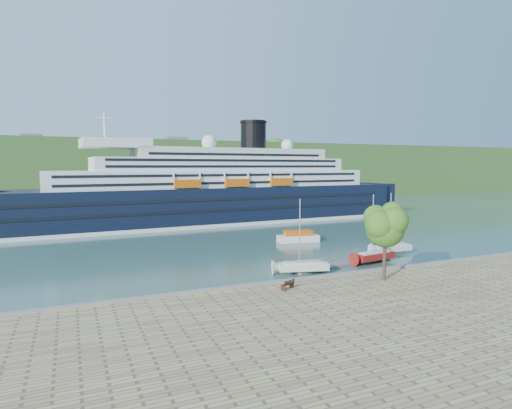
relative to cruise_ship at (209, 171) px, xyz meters
The scene contains 11 objects.
ground 58.88m from the cruise_ship, 88.79° to the right, with size 400.00×400.00×0.00m, color #2D5149.
far_hillside 87.52m from the cruise_ship, 89.20° to the left, with size 400.00×50.00×24.00m, color #2F5722.
quay_coping 58.84m from the cruise_ship, 88.79° to the right, with size 220.00×0.50×0.30m, color slate.
cruise_ship is the anchor object (origin of this frame).
park_bench 62.14m from the cruise_ship, 99.79° to the right, with size 1.75×0.72×1.12m, color #442013, non-canonical shape.
promenade_tree 61.66m from the cruise_ship, 88.59° to the right, with size 5.82×5.82×9.63m, color #38641A, non-canonical shape.
floating_pontoon 51.56m from the cruise_ship, 85.47° to the right, with size 17.39×2.13×0.39m, color slate, non-canonical shape.
sailboat_white_near 52.64m from the cruise_ship, 94.07° to the right, with size 7.21×2.00×9.31m, color silver, non-canonical shape.
sailboat_red 51.80m from the cruise_ship, 79.87° to the right, with size 7.33×2.04×9.47m, color maroon, non-canonical shape.
sailboat_white_far 49.76m from the cruise_ship, 71.51° to the right, with size 7.18×1.99×9.27m, color silver, non-canonical shape.
tender_launch 33.87m from the cruise_ship, 76.84° to the right, with size 7.67×2.63×2.12m, color #C7550B, non-canonical shape.
Camera 1 is at (-32.29, -41.79, 13.94)m, focal length 30.00 mm.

